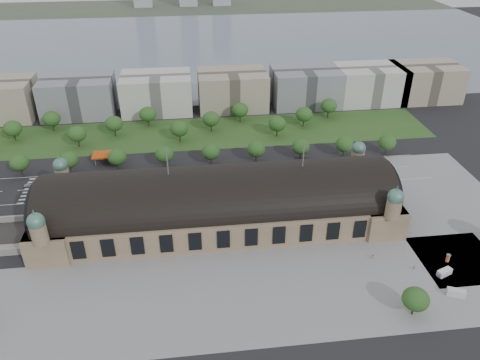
{
  "coord_description": "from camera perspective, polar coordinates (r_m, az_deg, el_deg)",
  "views": [
    {
      "loc": [
        -11.06,
        -164.59,
        118.99
      ],
      "look_at": [
        10.35,
        11.52,
        14.0
      ],
      "focal_mm": 35.0,
      "sensor_mm": 36.0,
      "label": 1
    }
  ],
  "objects": [
    {
      "name": "office_2",
      "position": [
        323.66,
        -19.09,
        9.63
      ],
      "size": [
        45.0,
        32.0,
        24.0
      ],
      "primitive_type": "cube",
      "color": "gray",
      "rests_on": "ground"
    },
    {
      "name": "tree_row_4",
      "position": [
        244.86,
        -9.2,
        3.09
      ],
      "size": [
        9.6,
        9.6,
        11.52
      ],
      "color": "#2D2116",
      "rests_on": "ground"
    },
    {
      "name": "tree_belt_2",
      "position": [
        304.33,
        -21.99,
        6.96
      ],
      "size": [
        10.4,
        10.4,
        12.48
      ],
      "color": "#2D2116",
      "rests_on": "ground"
    },
    {
      "name": "station",
      "position": [
        197.56,
        -2.58,
        -2.8
      ],
      "size": [
        150.0,
        48.4,
        44.3
      ],
      "color": "#9B8060",
      "rests_on": "ground"
    },
    {
      "name": "ground",
      "position": [
        203.39,
        -2.51,
        -5.22
      ],
      "size": [
        900.0,
        900.0,
        0.0
      ],
      "primitive_type": "plane",
      "color": "black",
      "rests_on": "ground"
    },
    {
      "name": "traffic_car_5",
      "position": [
        247.59,
        9.19,
        1.65
      ],
      "size": [
        4.36,
        1.96,
        1.39
      ],
      "primitive_type": "imported",
      "rotation": [
        0.0,
        0.0,
        1.45
      ],
      "color": "slate",
      "rests_on": "ground"
    },
    {
      "name": "tree_row_3",
      "position": [
        247.3,
        -14.76,
        2.72
      ],
      "size": [
        9.6,
        9.6,
        11.52
      ],
      "color": "#2D2116",
      "rests_on": "ground"
    },
    {
      "name": "tree_belt_11",
      "position": [
        306.88,
        10.76,
        8.88
      ],
      "size": [
        10.4,
        10.4,
        12.48
      ],
      "color": "#2D2116",
      "rests_on": "ground"
    },
    {
      "name": "parked_car_5",
      "position": [
        223.55,
        -10.3,
        -1.85
      ],
      "size": [
        6.39,
        5.49,
        1.63
      ],
      "primitive_type": "imported",
      "rotation": [
        0.0,
        0.0,
        -0.99
      ],
      "color": "gray",
      "rests_on": "ground"
    },
    {
      "name": "parked_car_1",
      "position": [
        230.56,
        -22.61,
        -2.92
      ],
      "size": [
        4.97,
        4.26,
        1.27
      ],
      "primitive_type": "imported",
      "rotation": [
        0.0,
        0.0,
        -0.99
      ],
      "color": "maroon",
      "rests_on": "ground"
    },
    {
      "name": "bus_mid",
      "position": [
        225.56,
        -0.8,
        -0.73
      ],
      "size": [
        12.01,
        3.33,
        3.31
      ],
      "primitive_type": "imported",
      "rotation": [
        0.0,
        0.0,
        1.52
      ],
      "color": "silver",
      "rests_on": "ground"
    },
    {
      "name": "advertising_column",
      "position": [
        198.92,
        24.02,
        -8.67
      ],
      "size": [
        1.72,
        1.72,
        3.25
      ],
      "color": "#C43152",
      "rests_on": "ground"
    },
    {
      "name": "pedestrian_0",
      "position": [
        190.85,
        15.86,
        -9.01
      ],
      "size": [
        1.0,
        0.72,
        1.86
      ],
      "primitive_type": "imported",
      "rotation": [
        0.0,
        0.0,
        0.23
      ],
      "color": "gray",
      "rests_on": "ground"
    },
    {
      "name": "tree_belt_6",
      "position": [
        271.35,
        -7.41,
        6.22
      ],
      "size": [
        10.4,
        10.4,
        12.48
      ],
      "color": "#2D2116",
      "rests_on": "ground"
    },
    {
      "name": "lake",
      "position": [
        477.77,
        -5.6,
        16.06
      ],
      "size": [
        700.0,
        320.0,
        0.08
      ],
      "primitive_type": "cube",
      "color": "slate",
      "rests_on": "ground"
    },
    {
      "name": "bus_east",
      "position": [
        227.87,
        3.74,
        -0.43
      ],
      "size": [
        12.23,
        2.95,
        3.4
      ],
      "primitive_type": "imported",
      "rotation": [
        0.0,
        0.0,
        1.56
      ],
      "color": "silver",
      "rests_on": "ground"
    },
    {
      "name": "road_slab",
      "position": [
        235.12,
        -8.15,
        -0.13
      ],
      "size": [
        260.0,
        26.0,
        0.1
      ],
      "primitive_type": "cube",
      "color": "black",
      "rests_on": "ground"
    },
    {
      "name": "van_south",
      "position": [
        185.0,
        24.74,
        -12.38
      ],
      "size": [
        6.66,
        4.67,
        2.68
      ],
      "rotation": [
        0.0,
        0.0,
        -0.4
      ],
      "color": "silver",
      "rests_on": "ground"
    },
    {
      "name": "tree_plaza_s",
      "position": [
        169.03,
        20.63,
        -13.44
      ],
      "size": [
        9.0,
        9.0,
        10.64
      ],
      "color": "#2D2116",
      "rests_on": "ground"
    },
    {
      "name": "tree_row_8",
      "position": [
        258.24,
        12.6,
        4.24
      ],
      "size": [
        9.6,
        9.6,
        11.52
      ],
      "color": "#2D2116",
      "rests_on": "ground"
    },
    {
      "name": "tree_row_6",
      "position": [
        247.02,
        1.99,
        3.75
      ],
      "size": [
        9.6,
        9.6,
        11.52
      ],
      "color": "#2D2116",
      "rests_on": "ground"
    },
    {
      "name": "plaza_east",
      "position": [
        232.93,
        23.66,
        -3.0
      ],
      "size": [
        56.0,
        100.0,
        0.12
      ],
      "primitive_type": "cube",
      "color": "gray",
      "rests_on": "ground"
    },
    {
      "name": "grass_belt",
      "position": [
        283.77,
        -7.12,
        5.58
      ],
      "size": [
        300.0,
        45.0,
        0.1
      ],
      "primitive_type": "cube",
      "color": "#2D5321",
      "rests_on": "ground"
    },
    {
      "name": "tree_belt_8",
      "position": [
        295.23,
        0.01,
        8.54
      ],
      "size": [
        10.4,
        10.4,
        12.48
      ],
      "color": "#2D2116",
      "rests_on": "ground"
    },
    {
      "name": "bus_west",
      "position": [
        225.32,
        -3.08,
        -0.75
      ],
      "size": [
        13.49,
        3.61,
        3.73
      ],
      "primitive_type": "imported",
      "rotation": [
        0.0,
        0.0,
        1.54
      ],
      "color": "#B21C35",
      "rests_on": "ground"
    },
    {
      "name": "parked_car_6",
      "position": [
        224.97,
        -12.63,
        -1.91
      ],
      "size": [
        5.93,
        4.63,
        1.6
      ],
      "primitive_type": "imported",
      "rotation": [
        0.0,
        0.0,
        -1.07
      ],
      "color": "black",
      "rests_on": "ground"
    },
    {
      "name": "tree_row_7",
      "position": [
        251.55,
        7.41,
        4.02
      ],
      "size": [
        9.6,
        9.6,
        11.52
      ],
      "color": "#2D2116",
      "rests_on": "ground"
    },
    {
      "name": "petrol_station",
      "position": [
        261.04,
        -15.64,
        3.01
      ],
      "size": [
        14.0,
        13.0,
        5.05
      ],
      "color": "#C5430B",
      "rests_on": "ground"
    },
    {
      "name": "tree_belt_7",
      "position": [
        282.65,
        -3.55,
        7.45
      ],
      "size": [
        10.4,
        10.4,
        12.48
      ],
      "color": "#2D2116",
      "rests_on": "ground"
    },
    {
      "name": "office_7",
      "position": [
        357.18,
        21.58,
        11.07
      ],
      "size": [
        45.0,
        32.0,
        24.0
      ],
      "primitive_type": "cube",
      "color": "tan",
      "rests_on": "ground"
    },
    {
      "name": "tree_belt_9",
      "position": [
        276.26,
        4.56,
        6.84
      ],
      "size": [
        10.4,
        10.4,
        12.48
      ],
      "color": "#2D2116",
      "rests_on": "ground"
    },
    {
      "name": "tree_belt_3",
      "position": [
        278.29,
        -19.25,
        5.34
      ],
      "size": [
        10.4,
        10.4,
        12.48
      ],
      "color": "#2D2116",
      "rests_on": "ground"
    },
    {
      "name": "traffic_car_6",
      "position": [
        242.64,
        15.43,
        0.21
      ],
      "size": [
        4.82,
        2.55,
        1.29
      ],
      "primitive_type": "imported",
      "rotation": [
        0.0,
        0.0,
        -1.48
      ],
      "color": "silver",
      "rests_on": "ground"
    },
    {
      "name": "tree_belt_4",
      "position": [
        285.55,
        -15.11,
        6.66
      ],
      "size": [
        10.4,
        10.4,
        12.48
      ],
      "color": "#2D2116",
      "rests_on": "ground"
    },
    {
      "name": "plaza_south",
      "position": [
        170.71,
        2.2,
        -13.6
      ],
      "size": [
        190.0,
        48.0,
        0.12
      ],
      "primitive_type": "cube",
      "color": "gray",
      "rests_on": "ground"
    },
    {
      "name": "traffic_car_4",
      "position": [
        232.53,
        -5.71,
        -0.15
      ],
      "size": [
        3.75,
        1.53,
        1.27
      ],
      "primitive_type": "imported",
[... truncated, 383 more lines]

